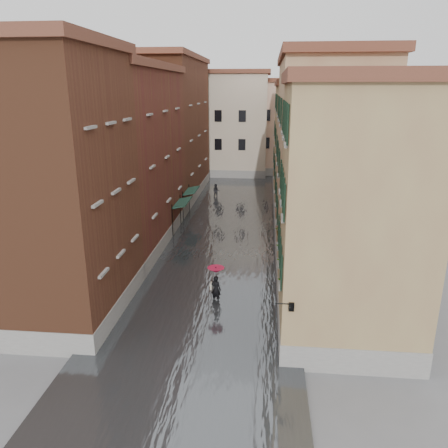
% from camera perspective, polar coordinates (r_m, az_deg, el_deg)
% --- Properties ---
extents(ground, '(120.00, 120.00, 0.00)m').
position_cam_1_polar(ground, '(24.75, -2.47, -9.86)').
color(ground, slate).
rests_on(ground, ground).
extents(floodwater, '(10.00, 60.00, 0.20)m').
position_cam_1_polar(floodwater, '(36.68, 0.36, -0.45)').
color(floodwater, '#424549').
rests_on(floodwater, ground).
extents(building_left_near, '(6.00, 8.00, 13.00)m').
position_cam_1_polar(building_left_near, '(22.78, -21.19, 3.98)').
color(building_left_near, brown).
rests_on(building_left_near, ground).
extents(building_left_mid, '(6.00, 14.00, 12.50)m').
position_cam_1_polar(building_left_mid, '(32.83, -12.67, 8.06)').
color(building_left_mid, '#55301A').
rests_on(building_left_mid, ground).
extents(building_left_far, '(6.00, 16.00, 14.00)m').
position_cam_1_polar(building_left_far, '(47.11, -7.04, 11.97)').
color(building_left_far, brown).
rests_on(building_left_far, ground).
extents(building_right_near, '(6.00, 8.00, 11.50)m').
position_cam_1_polar(building_right_near, '(20.89, 15.88, 1.24)').
color(building_right_near, '#8F6A49').
rests_on(building_right_near, ground).
extents(building_right_mid, '(6.00, 14.00, 13.00)m').
position_cam_1_polar(building_right_mid, '(31.38, 12.65, 8.12)').
color(building_right_mid, tan).
rests_on(building_right_mid, ground).
extents(building_right_far, '(6.00, 16.00, 11.50)m').
position_cam_1_polar(building_right_far, '(46.27, 10.48, 10.16)').
color(building_right_far, '#8F6A49').
rests_on(building_right_far, ground).
extents(building_end_cream, '(12.00, 9.00, 13.00)m').
position_cam_1_polar(building_end_cream, '(60.30, -0.28, 12.77)').
color(building_end_cream, beige).
rests_on(building_end_cream, ground).
extents(building_end_pink, '(10.00, 9.00, 12.00)m').
position_cam_1_polar(building_end_pink, '(62.07, 8.41, 12.26)').
color(building_end_pink, '#D0AE92').
rests_on(building_end_pink, ground).
extents(awning_near, '(1.09, 3.28, 2.80)m').
position_cam_1_polar(awning_near, '(35.15, -5.52, 2.70)').
color(awning_near, '#163327').
rests_on(awning_near, ground).
extents(awning_far, '(1.09, 3.12, 2.80)m').
position_cam_1_polar(awning_far, '(39.23, -4.33, 4.28)').
color(awning_far, '#163327').
rests_on(awning_far, ground).
extents(wall_lantern, '(0.71, 0.22, 0.35)m').
position_cam_1_polar(wall_lantern, '(17.87, 8.72, -10.56)').
color(wall_lantern, black).
rests_on(wall_lantern, ground).
extents(window_planters, '(0.59, 7.99, 0.84)m').
position_cam_1_polar(window_planters, '(22.47, 7.62, -3.13)').
color(window_planters, '#9A4A32').
rests_on(window_planters, ground).
extents(pedestrian_main, '(0.94, 0.94, 2.06)m').
position_cam_1_polar(pedestrian_main, '(23.93, -1.06, -7.49)').
color(pedestrian_main, black).
rests_on(pedestrian_main, ground).
extents(pedestrian_far, '(0.78, 0.62, 1.54)m').
position_cam_1_polar(pedestrian_far, '(46.73, -1.04, 4.31)').
color(pedestrian_far, black).
rests_on(pedestrian_far, ground).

